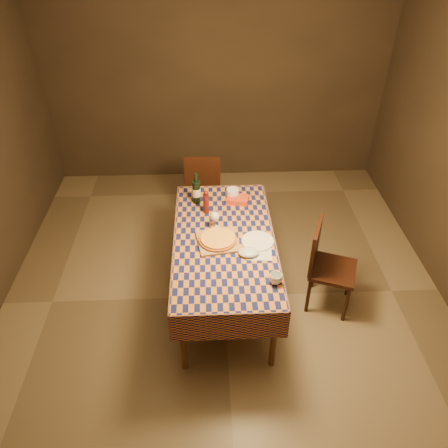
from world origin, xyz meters
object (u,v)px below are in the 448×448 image
object	(u,v)px
wine_bottle	(196,191)
chair_right	(325,262)
white_plate	(257,241)
dining_table	(224,245)
cutting_board	(218,241)
pizza	(218,239)
bowl	(224,236)
chair_far	(203,182)

from	to	relation	value
wine_bottle	chair_right	size ratio (longest dim) A/B	0.37
white_plate	chair_right	world-z (taller)	chair_right
dining_table	cutting_board	world-z (taller)	cutting_board
pizza	white_plate	xyz separation A→B (m)	(0.36, -0.01, -0.03)
white_plate	pizza	bearing A→B (deg)	178.56
dining_table	cutting_board	distance (m)	0.12
white_plate	wine_bottle	bearing A→B (deg)	129.57
pizza	white_plate	distance (m)	0.37
bowl	cutting_board	bearing A→B (deg)	-136.58
cutting_board	chair_right	bearing A→B (deg)	-2.48
white_plate	chair_right	size ratio (longest dim) A/B	0.32
dining_table	chair_right	size ratio (longest dim) A/B	1.98
wine_bottle	dining_table	bearing A→B (deg)	-67.28
bowl	wine_bottle	bearing A→B (deg)	112.58
wine_bottle	white_plate	size ratio (longest dim) A/B	1.17
white_plate	chair_right	distance (m)	0.71
pizza	chair_right	distance (m)	1.06
dining_table	chair_right	world-z (taller)	chair_right
chair_right	wine_bottle	bearing A→B (deg)	149.64
bowl	chair_far	bearing A→B (deg)	97.90
dining_table	chair_far	bearing A→B (deg)	97.99
cutting_board	chair_far	world-z (taller)	chair_far
white_plate	chair_right	xyz separation A→B (m)	(0.66, -0.04, -0.26)
wine_bottle	chair_far	world-z (taller)	wine_bottle
wine_bottle	chair_far	bearing A→B (deg)	85.50
cutting_board	chair_right	xyz separation A→B (m)	(1.02, -0.04, -0.26)
pizza	chair_far	xyz separation A→B (m)	(-0.13, 1.45, -0.29)
cutting_board	chair_right	size ratio (longest dim) A/B	0.39
pizza	cutting_board	bearing A→B (deg)	-116.57
wine_bottle	chair_far	distance (m)	0.87
wine_bottle	white_plate	bearing A→B (deg)	-50.43
dining_table	pizza	bearing A→B (deg)	-138.97
bowl	white_plate	world-z (taller)	bowl
bowl	dining_table	bearing A→B (deg)	-39.71
bowl	chair_right	world-z (taller)	chair_right
pizza	bowl	distance (m)	0.08
pizza	chair_right	world-z (taller)	chair_right
pizza	bowl	xyz separation A→B (m)	(0.06, 0.06, -0.02)
dining_table	chair_far	world-z (taller)	chair_far
pizza	wine_bottle	world-z (taller)	wine_bottle
chair_far	chair_right	size ratio (longest dim) A/B	1.00
wine_bottle	chair_right	xyz separation A→B (m)	(1.22, -0.71, -0.38)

